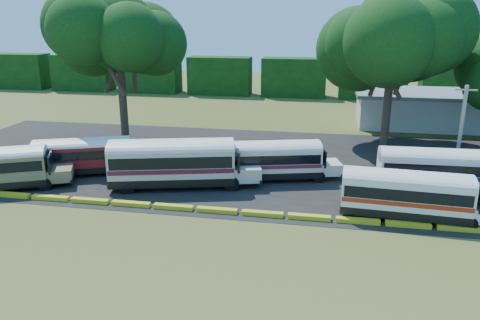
% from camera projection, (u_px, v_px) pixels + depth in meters
% --- Properties ---
extents(ground, '(160.00, 160.00, 0.00)m').
position_uv_depth(ground, '(237.00, 220.00, 29.52)').
color(ground, '#364818').
rests_on(ground, ground).
extents(asphalt_strip, '(64.00, 24.00, 0.02)m').
position_uv_depth(asphalt_strip, '(274.00, 164.00, 40.61)').
color(asphalt_strip, black).
rests_on(asphalt_strip, ground).
extents(curb, '(53.70, 0.45, 0.30)m').
position_uv_depth(curb, '(240.00, 212.00, 30.41)').
color(curb, yellow).
rests_on(curb, ground).
extents(terminal_building, '(19.00, 9.00, 4.00)m').
position_uv_depth(terminal_building, '(439.00, 109.00, 53.95)').
color(terminal_building, beige).
rests_on(terminal_building, ground).
extents(treeline_backdrop, '(130.00, 4.00, 6.00)m').
position_uv_depth(treeline_backdrop, '(294.00, 77.00, 73.70)').
color(treeline_backdrop, black).
rests_on(treeline_backdrop, ground).
extents(bus_red, '(9.33, 5.44, 3.01)m').
position_uv_depth(bus_red, '(86.00, 154.00, 37.65)').
color(bus_red, black).
rests_on(bus_red, ground).
extents(bus_cream_west, '(11.55, 5.51, 3.69)m').
position_uv_depth(bus_cream_west, '(175.00, 160.00, 34.70)').
color(bus_cream_west, black).
rests_on(bus_cream_west, ground).
extents(bus_cream_east, '(9.76, 4.71, 3.12)m').
position_uv_depth(bus_cream_east, '(273.00, 158.00, 36.38)').
color(bus_cream_east, black).
rests_on(bus_cream_east, ground).
extents(bus_white_red, '(9.70, 2.99, 3.14)m').
position_uv_depth(bus_white_red, '(409.00, 192.00, 29.30)').
color(bus_white_red, black).
rests_on(bus_white_red, ground).
extents(bus_white_blue, '(9.87, 2.76, 3.22)m').
position_uv_depth(bus_white_blue, '(438.00, 168.00, 33.92)').
color(bus_white_blue, black).
rests_on(bus_white_blue, ground).
extents(tree_west, '(10.33, 10.33, 14.72)m').
position_uv_depth(tree_west, '(118.00, 32.00, 45.00)').
color(tree_west, '#36231B').
rests_on(tree_west, ground).
extents(tree_center, '(11.15, 11.15, 14.90)m').
position_uv_depth(tree_center, '(394.00, 33.00, 43.64)').
color(tree_center, '#36231B').
rests_on(tree_center, ground).
extents(utility_pole, '(1.60, 0.30, 7.32)m').
position_uv_depth(utility_pole, '(461.00, 131.00, 36.50)').
color(utility_pole, gray).
rests_on(utility_pole, ground).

